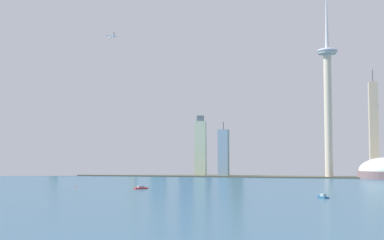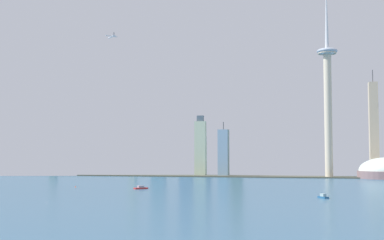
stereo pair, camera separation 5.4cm
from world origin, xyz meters
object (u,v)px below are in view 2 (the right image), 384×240
Objects in this scene: skyscraper_1 at (186,140)px; channel_buoy_0 at (76,187)px; skyscraper_3 at (224,153)px; skyscraper_0 at (159,146)px; skyscraper_7 at (237,144)px; boat_1 at (141,188)px; skyscraper_2 at (206,143)px; boat_2 at (323,196)px; airplane at (112,37)px; skyscraper_6 at (200,148)px; skyscraper_9 at (54,162)px; skyscraper_4 at (133,144)px; observation_tower at (328,88)px; skyscraper_5 at (374,129)px.

channel_buoy_0 is (-40.23, -401.27, -68.58)m from skyscraper_1.
skyscraper_3 is (79.80, -35.32, -26.05)m from skyscraper_1.
skyscraper_7 is at bearing -6.60° from skyscraper_0.
boat_1 is (-48.62, -428.82, -59.02)m from skyscraper_7.
skyscraper_1 is 1.06× the size of skyscraper_2.
airplane is at bearing -164.28° from boat_2.
skyscraper_6 is 7.09× the size of boat_1.
airplane is at bearing -104.39° from skyscraper_0.
skyscraper_7 is 1.97× the size of skyscraper_9.
skyscraper_4 is (-40.74, -39.86, 3.53)m from skyscraper_0.
skyscraper_4 is 0.82× the size of skyscraper_7.
skyscraper_7 is 10.45× the size of boat_2.
skyscraper_7 is (204.47, 20.90, -0.99)m from skyscraper_4.
skyscraper_1 is 0.92× the size of skyscraper_7.
observation_tower is at bearing -17.85° from skyscraper_2.
skyscraper_7 is at bearing 5.84° from skyscraper_4.
boat_2 is (556.81, -532.66, -22.41)m from skyscraper_9.
skyscraper_1 is at bearing -27.51° from skyscraper_0.
skyscraper_4 is at bearing 99.66° from channel_buoy_0.
airplane reaches higher than channel_buoy_0.
airplane is (-456.90, -125.04, 166.39)m from skyscraper_5.
airplane is (-143.45, -144.72, 189.75)m from skyscraper_2.
boat_2 is (-94.96, -498.39, -84.26)m from skyscraper_5.
skyscraper_1 is at bearing 2.65° from skyscraper_4.
skyscraper_6 is at bearing 78.68° from channel_buoy_0.
skyscraper_5 reaches higher than channel_buoy_0.
skyscraper_1 is at bearing -6.55° from skyscraper_9.
skyscraper_0 is 8.07× the size of boat_2.
airplane reaches higher than skyscraper_4.
skyscraper_1 is 41.50m from skyscraper_2.
skyscraper_4 is 1.61× the size of skyscraper_9.
skyscraper_9 is at bearing -95.49° from boat_1.
channel_buoy_0 is (-389.26, -401.77, -84.90)m from skyscraper_5.
skyscraper_5 is 13.53× the size of boat_2.
skyscraper_3 is 0.52× the size of skyscraper_5.
skyscraper_7 is at bearing -140.05° from boat_1.
skyscraper_2 is (35.58, 20.18, -7.03)m from skyscraper_1.
skyscraper_0 is 465.77m from boat_1.
skyscraper_0 is 58.69× the size of channel_buoy_0.
skyscraper_9 is 569.24m from boat_1.
skyscraper_1 reaches higher than skyscraper_6.
skyscraper_2 is (-232.96, 75.00, -94.30)m from observation_tower.
observation_tower reaches higher than boat_2.
skyscraper_0 is 0.89× the size of skyscraper_2.
airplane is at bearing -90.08° from skyscraper_4.
skyscraper_5 reaches higher than skyscraper_3.
boat_2 is (321.04, -532.77, -56.43)m from skyscraper_0.
skyscraper_6 is 388.64m from boat_1.
channel_buoy_0 is (-74.74, -373.25, -52.82)m from skyscraper_6.
skyscraper_2 is 1.30× the size of skyscraper_3.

